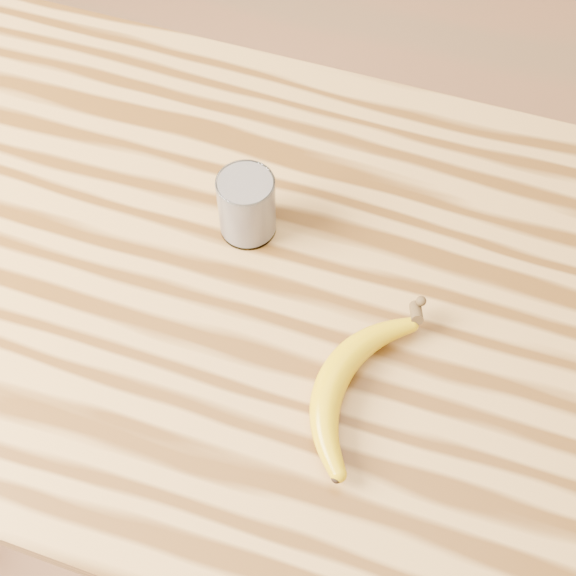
% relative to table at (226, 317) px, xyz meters
% --- Properties ---
extents(table, '(1.20, 0.80, 0.90)m').
position_rel_table_xyz_m(table, '(0.00, 0.00, 0.00)').
color(table, '#AB7A3A').
rests_on(table, ground).
extents(smoothie_glass, '(0.07, 0.07, 0.09)m').
position_rel_table_xyz_m(smoothie_glass, '(0.01, 0.07, 0.18)').
color(smoothie_glass, white).
rests_on(smoothie_glass, table).
extents(banana, '(0.16, 0.32, 0.04)m').
position_rel_table_xyz_m(banana, '(0.19, -0.11, 0.15)').
color(banana, '#C49807').
rests_on(banana, table).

